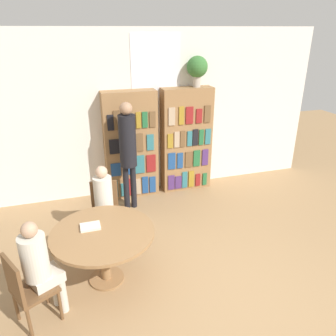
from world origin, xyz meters
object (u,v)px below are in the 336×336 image
object	(u,v)px
chair_near_camera	(26,288)
librarian_standing	(128,146)
seated_reader_right	(40,264)
flower_vase	(197,68)
bookshelf_left	(131,146)
chair_left_side	(105,208)
reading_table	(103,239)
bookshelf_right	(186,140)
seated_reader_left	(104,202)

from	to	relation	value
chair_near_camera	librarian_standing	distance (m)	2.74
seated_reader_right	flower_vase	bearing A→B (deg)	105.42
bookshelf_left	librarian_standing	distance (m)	0.55
chair_left_side	librarian_standing	xyz separation A→B (m)	(0.52, 0.78, 0.66)
bookshelf_left	chair_near_camera	world-z (taller)	bookshelf_left
chair_near_camera	seated_reader_right	xyz separation A→B (m)	(0.16, 0.08, 0.20)
reading_table	chair_near_camera	xyz separation A→B (m)	(-0.85, -0.45, -0.12)
bookshelf_left	bookshelf_right	bearing A→B (deg)	-0.01
bookshelf_right	seated_reader_right	world-z (taller)	bookshelf_right
reading_table	seated_reader_right	size ratio (longest dim) A/B	1.02
bookshelf_right	chair_left_side	distance (m)	2.22
librarian_standing	chair_near_camera	bearing A→B (deg)	-124.55
reading_table	chair_left_side	world-z (taller)	chair_left_side
bookshelf_left	seated_reader_left	distance (m)	1.64
chair_near_camera	bookshelf_left	bearing A→B (deg)	120.37
flower_vase	bookshelf_right	bearing A→B (deg)	-178.38
bookshelf_right	chair_near_camera	xyz separation A→B (m)	(-2.73, -2.69, -0.49)
reading_table	chair_near_camera	distance (m)	0.97
chair_near_camera	chair_left_side	xyz separation A→B (m)	(0.98, 1.41, 0.00)
flower_vase	librarian_standing	size ratio (longest dim) A/B	0.29
seated_reader_left	flower_vase	bearing A→B (deg)	-135.17
flower_vase	librarian_standing	world-z (taller)	flower_vase
bookshelf_left	chair_left_side	xyz separation A→B (m)	(-0.67, -1.28, -0.49)
seated_reader_right	seated_reader_left	bearing A→B (deg)	116.98
flower_vase	chair_near_camera	bearing A→B (deg)	-137.19
seated_reader_left	seated_reader_right	world-z (taller)	seated_reader_left
bookshelf_right	chair_near_camera	world-z (taller)	bookshelf_right
librarian_standing	chair_left_side	bearing A→B (deg)	-123.88
chair_near_camera	seated_reader_left	size ratio (longest dim) A/B	0.73
seated_reader_right	librarian_standing	world-z (taller)	librarian_standing
chair_near_camera	seated_reader_right	world-z (taller)	seated_reader_right
chair_near_camera	chair_left_side	distance (m)	1.72
bookshelf_right	seated_reader_left	distance (m)	2.31
chair_left_side	seated_reader_left	size ratio (longest dim) A/B	0.73
bookshelf_right	librarian_standing	xyz separation A→B (m)	(-1.22, -0.50, 0.18)
chair_left_side	librarian_standing	size ratio (longest dim) A/B	0.47
flower_vase	seated_reader_left	bearing A→B (deg)	-143.09
flower_vase	chair_near_camera	size ratio (longest dim) A/B	0.61
bookshelf_left	seated_reader_right	size ratio (longest dim) A/B	1.62
reading_table	librarian_standing	distance (m)	1.94
chair_near_camera	seated_reader_right	size ratio (longest dim) A/B	0.73
bookshelf_left	reading_table	world-z (taller)	bookshelf_left
reading_table	flower_vase	bearing A→B (deg)	47.43
chair_near_camera	seated_reader_right	distance (m)	0.27
bookshelf_right	chair_left_side	size ratio (longest dim) A/B	2.22
reading_table	chair_left_side	size ratio (longest dim) A/B	1.40
flower_vase	librarian_standing	bearing A→B (deg)	-160.16
seated_reader_left	librarian_standing	bearing A→B (deg)	-111.85
chair_near_camera	chair_left_side	world-z (taller)	same
reading_table	chair_near_camera	bearing A→B (deg)	-151.92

